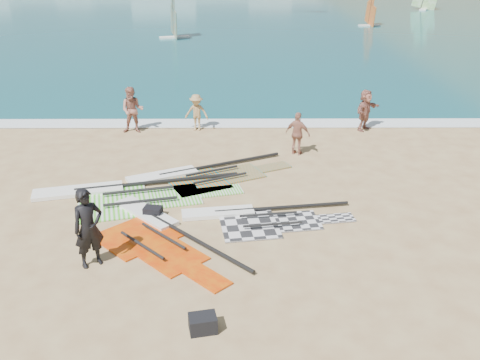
{
  "coord_description": "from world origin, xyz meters",
  "views": [
    {
      "loc": [
        0.64,
        -9.97,
        7.16
      ],
      "look_at": [
        0.71,
        4.0,
        1.0
      ],
      "focal_mm": 40.0,
      "sensor_mm": 36.0,
      "label": 1
    }
  ],
  "objects_px": {
    "beachgoer_left": "(133,110)",
    "beachgoer_right": "(365,110)",
    "rig_grey": "(253,218)",
    "rig_green": "(122,194)",
    "gear_bag_far": "(153,212)",
    "beachgoer_back": "(298,134)",
    "person_wetsuit": "(88,228)",
    "rig_red": "(156,232)",
    "rig_orange": "(199,175)",
    "beachgoer_mid": "(197,112)",
    "gear_bag_near": "(203,323)"
  },
  "relations": [
    {
      "from": "beachgoer_left",
      "to": "beachgoer_right",
      "type": "relative_size",
      "value": 1.11
    },
    {
      "from": "rig_grey",
      "to": "rig_green",
      "type": "height_order",
      "value": "rig_green"
    },
    {
      "from": "rig_grey",
      "to": "gear_bag_far",
      "type": "height_order",
      "value": "gear_bag_far"
    },
    {
      "from": "rig_grey",
      "to": "beachgoer_back",
      "type": "bearing_deg",
      "value": 62.61
    },
    {
      "from": "rig_grey",
      "to": "person_wetsuit",
      "type": "distance_m",
      "value": 4.72
    },
    {
      "from": "rig_green",
      "to": "beachgoer_back",
      "type": "height_order",
      "value": "beachgoer_back"
    },
    {
      "from": "person_wetsuit",
      "to": "rig_red",
      "type": "bearing_deg",
      "value": 12.56
    },
    {
      "from": "rig_orange",
      "to": "rig_red",
      "type": "bearing_deg",
      "value": -129.07
    },
    {
      "from": "rig_green",
      "to": "person_wetsuit",
      "type": "relative_size",
      "value": 3.31
    },
    {
      "from": "rig_grey",
      "to": "beachgoer_left",
      "type": "height_order",
      "value": "beachgoer_left"
    },
    {
      "from": "rig_red",
      "to": "beachgoer_mid",
      "type": "xyz_separation_m",
      "value": [
        0.52,
        8.84,
        0.72
      ]
    },
    {
      "from": "beachgoer_left",
      "to": "beachgoer_back",
      "type": "distance_m",
      "value": 7.01
    },
    {
      "from": "gear_bag_near",
      "to": "beachgoer_left",
      "type": "relative_size",
      "value": 0.29
    },
    {
      "from": "rig_green",
      "to": "rig_grey",
      "type": "bearing_deg",
      "value": -35.56
    },
    {
      "from": "beachgoer_right",
      "to": "beachgoer_mid",
      "type": "bearing_deg",
      "value": 131.92
    },
    {
      "from": "beachgoer_back",
      "to": "gear_bag_near",
      "type": "bearing_deg",
      "value": 101.01
    },
    {
      "from": "gear_bag_near",
      "to": "beachgoer_back",
      "type": "bearing_deg",
      "value": 73.61
    },
    {
      "from": "beachgoer_mid",
      "to": "gear_bag_near",
      "type": "bearing_deg",
      "value": -76.23
    },
    {
      "from": "beachgoer_back",
      "to": "rig_red",
      "type": "bearing_deg",
      "value": 80.87
    },
    {
      "from": "rig_green",
      "to": "beachgoer_mid",
      "type": "distance_m",
      "value": 6.73
    },
    {
      "from": "rig_red",
      "to": "gear_bag_near",
      "type": "distance_m",
      "value": 4.23
    },
    {
      "from": "rig_orange",
      "to": "gear_bag_far",
      "type": "relative_size",
      "value": 11.17
    },
    {
      "from": "gear_bag_near",
      "to": "rig_green",
      "type": "bearing_deg",
      "value": 114.43
    },
    {
      "from": "rig_grey",
      "to": "beachgoer_mid",
      "type": "relative_size",
      "value": 3.25
    },
    {
      "from": "person_wetsuit",
      "to": "beachgoer_right",
      "type": "bearing_deg",
      "value": 13.64
    },
    {
      "from": "rig_green",
      "to": "gear_bag_far",
      "type": "height_order",
      "value": "gear_bag_far"
    },
    {
      "from": "beachgoer_back",
      "to": "person_wetsuit",
      "type": "bearing_deg",
      "value": 79.78
    },
    {
      "from": "rig_green",
      "to": "person_wetsuit",
      "type": "height_order",
      "value": "person_wetsuit"
    },
    {
      "from": "rig_red",
      "to": "beachgoer_right",
      "type": "distance_m",
      "value": 11.65
    },
    {
      "from": "rig_red",
      "to": "beachgoer_left",
      "type": "height_order",
      "value": "beachgoer_left"
    },
    {
      "from": "rig_red",
      "to": "gear_bag_near",
      "type": "xyz_separation_m",
      "value": [
        1.51,
        -3.95,
        0.13
      ]
    },
    {
      "from": "beachgoer_mid",
      "to": "beachgoer_right",
      "type": "height_order",
      "value": "beachgoer_right"
    },
    {
      "from": "gear_bag_near",
      "to": "beachgoer_left",
      "type": "height_order",
      "value": "beachgoer_left"
    },
    {
      "from": "rig_grey",
      "to": "rig_green",
      "type": "distance_m",
      "value": 4.35
    },
    {
      "from": "rig_orange",
      "to": "gear_bag_near",
      "type": "xyz_separation_m",
      "value": [
        0.6,
        -7.85,
        0.13
      ]
    },
    {
      "from": "rig_green",
      "to": "beachgoer_mid",
      "type": "height_order",
      "value": "beachgoer_mid"
    },
    {
      "from": "rig_red",
      "to": "beachgoer_mid",
      "type": "relative_size",
      "value": 3.19
    },
    {
      "from": "rig_orange",
      "to": "person_wetsuit",
      "type": "xyz_separation_m",
      "value": [
        -2.23,
        -5.38,
        0.96
      ]
    },
    {
      "from": "beachgoer_mid",
      "to": "beachgoer_back",
      "type": "distance_m",
      "value": 4.84
    },
    {
      "from": "rig_green",
      "to": "gear_bag_far",
      "type": "xyz_separation_m",
      "value": [
        1.18,
        -1.42,
        0.1
      ]
    },
    {
      "from": "beachgoer_mid",
      "to": "person_wetsuit",
      "type": "bearing_deg",
      "value": -90.79
    },
    {
      "from": "gear_bag_far",
      "to": "person_wetsuit",
      "type": "xyz_separation_m",
      "value": [
        -1.11,
        -2.49,
        0.85
      ]
    },
    {
      "from": "gear_bag_far",
      "to": "beachgoer_mid",
      "type": "height_order",
      "value": "beachgoer_mid"
    },
    {
      "from": "person_wetsuit",
      "to": "beachgoer_right",
      "type": "relative_size",
      "value": 1.16
    },
    {
      "from": "rig_green",
      "to": "gear_bag_near",
      "type": "bearing_deg",
      "value": -79.77
    },
    {
      "from": "gear_bag_far",
      "to": "beachgoer_right",
      "type": "xyz_separation_m",
      "value": [
        7.75,
        7.83,
        0.71
      ]
    },
    {
      "from": "rig_grey",
      "to": "beachgoer_mid",
      "type": "height_order",
      "value": "beachgoer_mid"
    },
    {
      "from": "rig_orange",
      "to": "beachgoer_mid",
      "type": "bearing_deg",
      "value": 68.56
    },
    {
      "from": "beachgoer_mid",
      "to": "beachgoer_back",
      "type": "relative_size",
      "value": 0.95
    },
    {
      "from": "rig_grey",
      "to": "gear_bag_near",
      "type": "height_order",
      "value": "gear_bag_near"
    }
  ]
}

